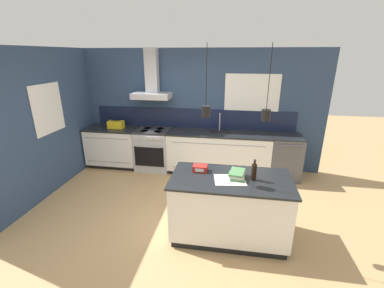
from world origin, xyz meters
TOP-DOWN VIEW (x-y plane):
  - ground_plane at (0.00, 0.00)m, footprint 16.00×16.00m
  - wall_back at (-0.05, 2.00)m, footprint 5.60×2.52m
  - wall_left at (-2.43, 0.70)m, footprint 0.08×3.80m
  - counter_run_left at (-1.79, 1.69)m, footprint 1.16×0.64m
  - counter_run_sink at (0.61, 1.69)m, footprint 2.18×0.64m
  - oven_range at (-0.84, 1.69)m, footprint 0.74×0.66m
  - dishwasher at (1.99, 1.69)m, footprint 0.61×0.65m
  - kitchen_island at (0.90, -0.37)m, footprint 1.62×0.86m
  - bottle_on_island at (1.19, -0.38)m, footprint 0.07×0.07m
  - book_stack at (0.97, -0.36)m, footprint 0.24×0.30m
  - red_supply_box at (0.46, -0.22)m, footprint 0.20×0.15m
  - paper_pile at (0.89, -0.44)m, footprint 0.44×0.37m
  - yellow_toolbox at (-1.68, 1.69)m, footprint 0.34×0.18m

SIDE VIEW (x-z plane):
  - ground_plane at x=0.00m, z-range 0.00..0.00m
  - dishwasher at x=1.99m, z-range 0.00..0.91m
  - oven_range at x=-0.84m, z-range 0.00..0.91m
  - kitchen_island at x=0.90m, z-range 0.00..0.91m
  - counter_run_left at x=-1.79m, z-range 0.01..0.92m
  - counter_run_sink at x=0.61m, z-range -0.19..1.11m
  - paper_pile at x=0.89m, z-range 0.91..0.92m
  - red_supply_box at x=0.46m, z-range 0.91..1.00m
  - book_stack at x=0.97m, z-range 0.91..1.01m
  - yellow_toolbox at x=-1.68m, z-range 0.90..1.09m
  - bottle_on_island at x=1.19m, z-range 0.88..1.17m
  - wall_left at x=-2.43m, z-range 0.00..2.60m
  - wall_back at x=-0.05m, z-range 0.05..2.65m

